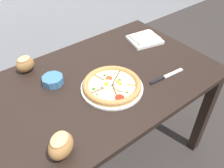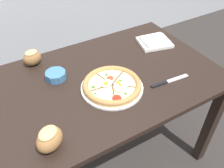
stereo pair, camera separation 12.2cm
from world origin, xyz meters
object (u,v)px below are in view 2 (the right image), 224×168
(bread_piece_near, at_px, (32,57))
(knife_main, at_px, (169,81))
(dining_table, at_px, (95,95))
(napkin_folded, at_px, (154,42))
(bread_piece_mid, at_px, (49,139))
(pizza, at_px, (112,85))
(ramekin_bowl, at_px, (56,75))

(bread_piece_near, distance_m, knife_main, 0.79)
(dining_table, height_order, napkin_folded, napkin_folded)
(napkin_folded, distance_m, bread_piece_mid, 0.97)
(pizza, relative_size, napkin_folded, 1.37)
(pizza, bearing_deg, bread_piece_near, 124.99)
(napkin_folded, distance_m, knife_main, 0.39)
(knife_main, bearing_deg, dining_table, 154.24)
(bread_piece_near, bearing_deg, bread_piece_mid, -99.67)
(bread_piece_mid, bearing_deg, pizza, 25.11)
(ramekin_bowl, bearing_deg, pizza, -45.33)
(dining_table, xyz_separation_m, knife_main, (0.35, -0.21, 0.11))
(ramekin_bowl, distance_m, knife_main, 0.62)
(bread_piece_near, bearing_deg, napkin_folded, -12.94)
(pizza, relative_size, bread_piece_mid, 2.22)
(ramekin_bowl, distance_m, napkin_folded, 0.69)
(dining_table, xyz_separation_m, pizza, (0.05, -0.10, 0.12))
(dining_table, height_order, knife_main, knife_main)
(dining_table, height_order, pizza, pizza)
(ramekin_bowl, height_order, napkin_folded, ramekin_bowl)
(pizza, bearing_deg, knife_main, -20.25)
(dining_table, xyz_separation_m, napkin_folded, (0.52, 0.14, 0.12))
(bread_piece_mid, bearing_deg, napkin_folded, 26.39)
(bread_piece_near, height_order, bread_piece_mid, bread_piece_mid)
(napkin_folded, distance_m, bread_piece_near, 0.78)
(napkin_folded, bearing_deg, bread_piece_mid, -153.61)
(ramekin_bowl, relative_size, bread_piece_near, 1.00)
(ramekin_bowl, bearing_deg, knife_main, -32.85)
(dining_table, distance_m, bread_piece_mid, 0.47)
(dining_table, relative_size, bread_piece_near, 11.99)
(napkin_folded, height_order, knife_main, napkin_folded)
(ramekin_bowl, bearing_deg, napkin_folded, 1.39)
(dining_table, distance_m, napkin_folded, 0.55)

